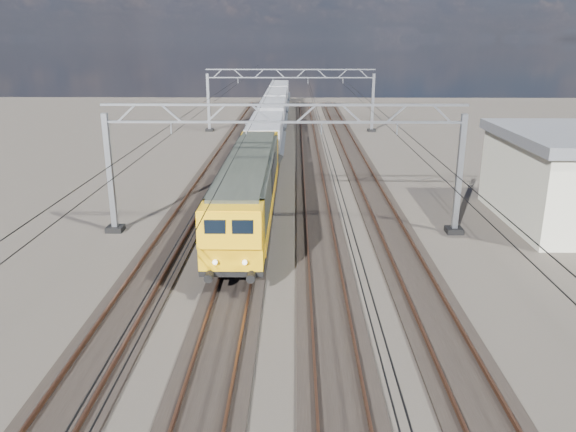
{
  "coord_description": "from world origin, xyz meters",
  "views": [
    {
      "loc": [
        0.64,
        -25.74,
        10.33
      ],
      "look_at": [
        0.29,
        -0.62,
        2.4
      ],
      "focal_mm": 35.0,
      "sensor_mm": 36.0,
      "label": 1
    }
  ],
  "objects_px": {
    "hopper_wagon_third": "(277,102)",
    "hopper_wagon_fourth": "(279,92)",
    "hopper_wagon_lead": "(266,136)",
    "hopper_wagon_mid": "(272,115)",
    "locomotive": "(250,185)",
    "catenary_gantry_mid": "(284,164)",
    "catenary_gantry_far": "(290,98)"
  },
  "relations": [
    {
      "from": "catenary_gantry_mid",
      "to": "hopper_wagon_lead",
      "type": "xyz_separation_m",
      "value": [
        -2.0,
        19.11,
        -1.67
      ]
    },
    {
      "from": "catenary_gantry_mid",
      "to": "hopper_wagon_third",
      "type": "relative_size",
      "value": 1.53
    },
    {
      "from": "catenary_gantry_mid",
      "to": "catenary_gantry_far",
      "type": "xyz_separation_m",
      "value": [
        0.0,
        36.0,
        0.0
      ]
    },
    {
      "from": "hopper_wagon_mid",
      "to": "hopper_wagon_fourth",
      "type": "relative_size",
      "value": 1.0
    },
    {
      "from": "locomotive",
      "to": "hopper_wagon_third",
      "type": "height_order",
      "value": "locomotive"
    },
    {
      "from": "hopper_wagon_third",
      "to": "hopper_wagon_fourth",
      "type": "distance_m",
      "value": 14.2
    },
    {
      "from": "catenary_gantry_mid",
      "to": "catenary_gantry_far",
      "type": "relative_size",
      "value": 1.0
    },
    {
      "from": "catenary_gantry_far",
      "to": "hopper_wagon_lead",
      "type": "distance_m",
      "value": 17.09
    },
    {
      "from": "locomotive",
      "to": "hopper_wagon_mid",
      "type": "relative_size",
      "value": 1.62
    },
    {
      "from": "catenary_gantry_mid",
      "to": "locomotive",
      "type": "xyz_separation_m",
      "value": [
        -2.0,
        1.41,
        -1.58
      ]
    },
    {
      "from": "hopper_wagon_mid",
      "to": "hopper_wagon_fourth",
      "type": "distance_m",
      "value": 28.4
    },
    {
      "from": "locomotive",
      "to": "hopper_wagon_lead",
      "type": "relative_size",
      "value": 1.62
    },
    {
      "from": "catenary_gantry_mid",
      "to": "hopper_wagon_mid",
      "type": "xyz_separation_m",
      "value": [
        -2.0,
        33.31,
        -1.67
      ]
    },
    {
      "from": "hopper_wagon_fourth",
      "to": "catenary_gantry_far",
      "type": "bearing_deg",
      "value": -85.55
    },
    {
      "from": "catenary_gantry_mid",
      "to": "locomotive",
      "type": "distance_m",
      "value": 2.91
    },
    {
      "from": "hopper_wagon_lead",
      "to": "hopper_wagon_mid",
      "type": "height_order",
      "value": "same"
    },
    {
      "from": "catenary_gantry_mid",
      "to": "hopper_wagon_lead",
      "type": "distance_m",
      "value": 19.28
    },
    {
      "from": "hopper_wagon_third",
      "to": "hopper_wagon_fourth",
      "type": "relative_size",
      "value": 1.0
    },
    {
      "from": "catenary_gantry_mid",
      "to": "hopper_wagon_fourth",
      "type": "xyz_separation_m",
      "value": [
        -2.0,
        61.71,
        -1.67
      ]
    },
    {
      "from": "catenary_gantry_mid",
      "to": "catenary_gantry_far",
      "type": "height_order",
      "value": "same"
    },
    {
      "from": "locomotive",
      "to": "hopper_wagon_mid",
      "type": "height_order",
      "value": "locomotive"
    },
    {
      "from": "hopper_wagon_lead",
      "to": "hopper_wagon_mid",
      "type": "bearing_deg",
      "value": 90.0
    },
    {
      "from": "locomotive",
      "to": "hopper_wagon_lead",
      "type": "distance_m",
      "value": 17.7
    },
    {
      "from": "catenary_gantry_far",
      "to": "hopper_wagon_third",
      "type": "distance_m",
      "value": 11.8
    },
    {
      "from": "locomotive",
      "to": "hopper_wagon_third",
      "type": "xyz_separation_m",
      "value": [
        -0.0,
        46.1,
        -0.09
      ]
    },
    {
      "from": "catenary_gantry_mid",
      "to": "hopper_wagon_mid",
      "type": "height_order",
      "value": "catenary_gantry_mid"
    },
    {
      "from": "hopper_wagon_third",
      "to": "hopper_wagon_fourth",
      "type": "bearing_deg",
      "value": 90.0
    },
    {
      "from": "catenary_gantry_mid",
      "to": "hopper_wagon_lead",
      "type": "relative_size",
      "value": 1.53
    },
    {
      "from": "hopper_wagon_third",
      "to": "hopper_wagon_mid",
      "type": "bearing_deg",
      "value": -90.0
    },
    {
      "from": "catenary_gantry_far",
      "to": "locomotive",
      "type": "bearing_deg",
      "value": -93.31
    },
    {
      "from": "locomotive",
      "to": "hopper_wagon_fourth",
      "type": "xyz_separation_m",
      "value": [
        -0.0,
        60.3,
        -0.09
      ]
    },
    {
      "from": "catenary_gantry_mid",
      "to": "locomotive",
      "type": "bearing_deg",
      "value": 144.79
    }
  ]
}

